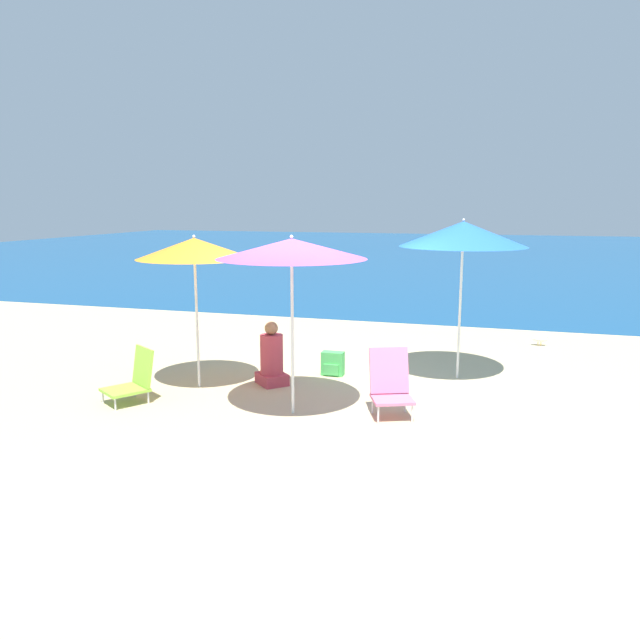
{
  "coord_description": "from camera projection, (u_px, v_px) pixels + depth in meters",
  "views": [
    {
      "loc": [
        2.26,
        -7.22,
        2.55
      ],
      "look_at": [
        -0.12,
        0.68,
        1.0
      ],
      "focal_mm": 35.0,
      "sensor_mm": 36.0,
      "label": 1
    }
  ],
  "objects": [
    {
      "name": "beach_umbrella_blue",
      "position": [
        463.0,
        234.0,
        8.87
      ],
      "size": [
        1.82,
        1.82,
        2.34
      ],
      "color": "white",
      "rests_on": "ground"
    },
    {
      "name": "sea_water",
      "position": [
        462.0,
        253.0,
        32.28
      ],
      "size": [
        60.0,
        40.0,
        0.01
      ],
      "color": "navy",
      "rests_on": "ground"
    },
    {
      "name": "seagull",
      "position": [
        540.0,
        338.0,
        11.29
      ],
      "size": [
        0.27,
        0.11,
        0.23
      ],
      "color": "gold",
      "rests_on": "ground"
    },
    {
      "name": "beach_umbrella_orange",
      "position": [
        194.0,
        249.0,
        8.44
      ],
      "size": [
        1.58,
        1.58,
        2.13
      ],
      "color": "white",
      "rests_on": "ground"
    },
    {
      "name": "beach_umbrella_purple",
      "position": [
        292.0,
        249.0,
        7.32
      ],
      "size": [
        1.79,
        1.79,
        2.18
      ],
      "color": "white",
      "rests_on": "ground"
    },
    {
      "name": "beach_chair_lime",
      "position": [
        134.0,
        379.0,
        8.1
      ],
      "size": [
        0.71,
        0.74,
        0.7
      ],
      "rotation": [
        0.0,
        0.0,
        -0.58
      ],
      "color": "silver",
      "rests_on": "ground"
    },
    {
      "name": "backpack_green",
      "position": [
        333.0,
        364.0,
        9.35
      ],
      "size": [
        0.33,
        0.2,
        0.36
      ],
      "color": "#47B756",
      "rests_on": "ground"
    },
    {
      "name": "beach_chair_pink",
      "position": [
        390.0,
        383.0,
        7.58
      ],
      "size": [
        0.64,
        0.67,
        0.81
      ],
      "rotation": [
        0.0,
        0.0,
        0.39
      ],
      "color": "silver",
      "rests_on": "ground"
    },
    {
      "name": "person_seated_near",
      "position": [
        272.0,
        359.0,
        8.85
      ],
      "size": [
        0.55,
        0.55,
        0.91
      ],
      "rotation": [
        0.0,
        0.0,
        0.81
      ],
      "color": "#BF3F4C",
      "rests_on": "ground"
    },
    {
      "name": "ground_plane",
      "position": [
        313.0,
        407.0,
        7.91
      ],
      "size": [
        60.0,
        60.0,
        0.0
      ],
      "primitive_type": "plane",
      "color": "#C6B284"
    }
  ]
}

